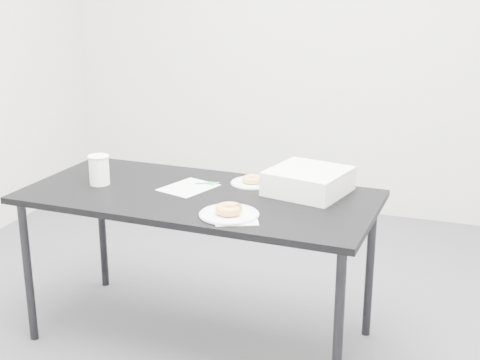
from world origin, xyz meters
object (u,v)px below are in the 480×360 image
(scorecard, at_px, (188,187))
(plate_far, at_px, (252,183))
(table, at_px, (199,205))
(plate_near, at_px, (229,214))
(bakery_box, at_px, (308,181))
(donut_far, at_px, (252,179))
(pen, at_px, (207,183))
(coffee_cup, at_px, (99,170))
(donut_near, at_px, (229,209))

(scorecard, distance_m, plate_far, 0.31)
(table, relative_size, plate_near, 6.55)
(plate_far, bearing_deg, bakery_box, -8.27)
(donut_far, relative_size, bakery_box, 0.29)
(pen, bearing_deg, plate_far, -2.20)
(donut_far, height_order, coffee_cup, coffee_cup)
(table, height_order, bakery_box, bakery_box)
(table, distance_m, scorecard, 0.12)
(donut_far, height_order, bakery_box, bakery_box)
(donut_near, height_order, plate_far, donut_near)
(coffee_cup, bearing_deg, bakery_box, 12.50)
(plate_near, xyz_separation_m, plate_far, (-0.05, 0.46, -0.00))
(table, height_order, plate_far, plate_far)
(scorecard, bearing_deg, donut_near, -25.33)
(scorecard, height_order, plate_near, plate_near)
(plate_near, bearing_deg, donut_far, 96.73)
(plate_near, relative_size, coffee_cup, 1.75)
(pen, distance_m, donut_near, 0.45)
(pen, bearing_deg, bakery_box, -20.21)
(donut_near, distance_m, bakery_box, 0.48)
(plate_near, bearing_deg, coffee_cup, 164.73)
(pen, bearing_deg, donut_far, -2.20)
(table, distance_m, bakery_box, 0.52)
(table, relative_size, scorecard, 6.59)
(pen, height_order, coffee_cup, coffee_cup)
(scorecard, relative_size, donut_near, 2.12)
(donut_near, bearing_deg, coffee_cup, 164.73)
(table, relative_size, bakery_box, 4.98)
(plate_near, relative_size, donut_far, 2.59)
(pen, distance_m, coffee_cup, 0.52)
(plate_far, bearing_deg, pen, -156.87)
(donut_near, bearing_deg, plate_near, 0.00)
(scorecard, distance_m, bakery_box, 0.56)
(donut_near, distance_m, donut_far, 0.46)
(pen, relative_size, donut_near, 0.98)
(table, bearing_deg, donut_near, -42.13)
(table, relative_size, coffee_cup, 11.48)
(coffee_cup, relative_size, bakery_box, 0.43)
(plate_near, relative_size, bakery_box, 0.76)
(plate_far, relative_size, coffee_cup, 1.44)
(donut_near, xyz_separation_m, donut_far, (-0.05, 0.46, -0.01))
(table, bearing_deg, bakery_box, 23.74)
(table, height_order, donut_near, donut_near)
(plate_far, relative_size, donut_far, 2.13)
(coffee_cup, bearing_deg, donut_far, 20.58)
(table, bearing_deg, donut_far, 53.47)
(plate_far, height_order, bakery_box, bakery_box)
(plate_near, distance_m, bakery_box, 0.48)
(table, distance_m, plate_far, 0.30)
(pen, height_order, plate_near, same)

